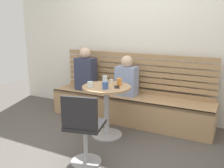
# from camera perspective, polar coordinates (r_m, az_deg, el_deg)

# --- Properties ---
(ground) EXTENTS (8.00, 8.00, 0.00)m
(ground) POSITION_cam_1_polar(r_m,az_deg,el_deg) (3.32, -4.97, -15.19)
(ground) COLOR #514C47
(back_wall) EXTENTS (5.20, 0.10, 2.90)m
(back_wall) POSITION_cam_1_polar(r_m,az_deg,el_deg) (4.38, 6.33, 11.63)
(back_wall) COLOR white
(back_wall) RESTS_ON ground
(booth_bench) EXTENTS (2.70, 0.52, 0.44)m
(booth_bench) POSITION_cam_1_polar(r_m,az_deg,el_deg) (4.20, 3.71, -5.50)
(booth_bench) COLOR tan
(booth_bench) RESTS_ON ground
(booth_backrest) EXTENTS (2.65, 0.04, 0.67)m
(booth_backrest) POSITION_cam_1_polar(r_m,az_deg,el_deg) (4.27, 5.13, 2.53)
(booth_backrest) COLOR #A68157
(booth_backrest) RESTS_ON booth_bench
(cafe_table) EXTENTS (0.68, 0.68, 0.74)m
(cafe_table) POSITION_cam_1_polar(r_m,az_deg,el_deg) (3.58, -1.22, -3.93)
(cafe_table) COLOR #ADADB2
(cafe_table) RESTS_ON ground
(white_chair) EXTENTS (0.48, 0.48, 0.85)m
(white_chair) POSITION_cam_1_polar(r_m,az_deg,el_deg) (2.88, -6.49, -9.70)
(white_chair) COLOR #ADADB2
(white_chair) RESTS_ON ground
(person_adult) EXTENTS (0.34, 0.22, 0.75)m
(person_adult) POSITION_cam_1_polar(r_m,az_deg,el_deg) (4.45, -5.97, 2.91)
(person_adult) COLOR #333851
(person_adult) RESTS_ON booth_bench
(person_child_left) EXTENTS (0.34, 0.22, 0.65)m
(person_child_left) POSITION_cam_1_polar(r_m,az_deg,el_deg) (4.11, 3.32, 1.40)
(person_child_left) COLOR #8C9EC6
(person_child_left) RESTS_ON booth_bench
(cup_glass_short) EXTENTS (0.08, 0.08, 0.08)m
(cup_glass_short) POSITION_cam_1_polar(r_m,az_deg,el_deg) (3.46, -4.90, -0.11)
(cup_glass_short) COLOR silver
(cup_glass_short) RESTS_ON cafe_table
(cup_tumbler_orange) EXTENTS (0.07, 0.07, 0.10)m
(cup_tumbler_orange) POSITION_cam_1_polar(r_m,az_deg,el_deg) (3.55, 1.61, 0.47)
(cup_tumbler_orange) COLOR orange
(cup_tumbler_orange) RESTS_ON cafe_table
(cup_mug_blue) EXTENTS (0.08, 0.08, 0.09)m
(cup_mug_blue) POSITION_cam_1_polar(r_m,az_deg,el_deg) (3.36, -1.49, -0.33)
(cup_mug_blue) COLOR #3D5B9E
(cup_mug_blue) RESTS_ON cafe_table
(cup_espresso_small) EXTENTS (0.06, 0.06, 0.05)m
(cup_espresso_small) POSITION_cam_1_polar(r_m,az_deg,el_deg) (3.71, -0.18, 0.69)
(cup_espresso_small) COLOR silver
(cup_espresso_small) RESTS_ON cafe_table
(cup_glass_tall) EXTENTS (0.07, 0.07, 0.12)m
(cup_glass_tall) POSITION_cam_1_polar(r_m,az_deg,el_deg) (3.63, -1.59, 0.93)
(cup_glass_tall) COLOR silver
(cup_glass_tall) RESTS_ON cafe_table
(phone_on_table) EXTENTS (0.13, 0.16, 0.01)m
(phone_on_table) POSITION_cam_1_polar(r_m,az_deg,el_deg) (3.46, 1.10, -0.67)
(phone_on_table) COLOR black
(phone_on_table) RESTS_ON cafe_table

